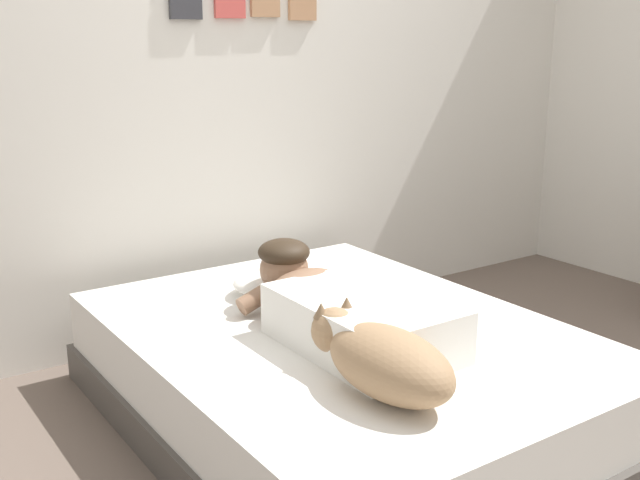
{
  "coord_description": "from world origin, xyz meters",
  "views": [
    {
      "loc": [
        -1.79,
        -1.82,
        1.39
      ],
      "look_at": [
        -0.15,
        0.56,
        0.62
      ],
      "focal_mm": 42.95,
      "sensor_mm": 36.0,
      "label": 1
    }
  ],
  "objects_px": {
    "bed": "(342,376)",
    "cell_phone": "(389,378)",
    "person_lying": "(339,307)",
    "dog": "(382,359)",
    "pillow": "(291,277)",
    "coffee_cup": "(300,282)"
  },
  "relations": [
    {
      "from": "bed",
      "to": "cell_phone",
      "type": "xyz_separation_m",
      "value": [
        -0.14,
        -0.43,
        0.19
      ]
    },
    {
      "from": "person_lying",
      "to": "dog",
      "type": "bearing_deg",
      "value": -109.61
    },
    {
      "from": "cell_phone",
      "to": "person_lying",
      "type": "bearing_deg",
      "value": 77.58
    },
    {
      "from": "dog",
      "to": "cell_phone",
      "type": "relative_size",
      "value": 4.11
    },
    {
      "from": "pillow",
      "to": "coffee_cup",
      "type": "distance_m",
      "value": 0.04
    },
    {
      "from": "pillow",
      "to": "person_lying",
      "type": "bearing_deg",
      "value": -104.13
    },
    {
      "from": "bed",
      "to": "cell_phone",
      "type": "bearing_deg",
      "value": -107.64
    },
    {
      "from": "dog",
      "to": "coffee_cup",
      "type": "height_order",
      "value": "dog"
    },
    {
      "from": "pillow",
      "to": "dog",
      "type": "xyz_separation_m",
      "value": [
        -0.28,
        -0.95,
        0.05
      ]
    },
    {
      "from": "cell_phone",
      "to": "coffee_cup",
      "type": "bearing_deg",
      "value": 74.57
    },
    {
      "from": "dog",
      "to": "coffee_cup",
      "type": "bearing_deg",
      "value": 71.41
    },
    {
      "from": "pillow",
      "to": "coffee_cup",
      "type": "bearing_deg",
      "value": -45.26
    },
    {
      "from": "person_lying",
      "to": "coffee_cup",
      "type": "bearing_deg",
      "value": 72.31
    },
    {
      "from": "pillow",
      "to": "person_lying",
      "type": "relative_size",
      "value": 0.57
    },
    {
      "from": "person_lying",
      "to": "dog",
      "type": "xyz_separation_m",
      "value": [
        -0.15,
        -0.43,
        -0.0
      ]
    },
    {
      "from": "bed",
      "to": "person_lying",
      "type": "bearing_deg",
      "value": -137.45
    },
    {
      "from": "pillow",
      "to": "person_lying",
      "type": "xyz_separation_m",
      "value": [
        -0.13,
        -0.52,
        0.05
      ]
    },
    {
      "from": "pillow",
      "to": "dog",
      "type": "distance_m",
      "value": 0.99
    },
    {
      "from": "pillow",
      "to": "cell_phone",
      "type": "xyz_separation_m",
      "value": [
        -0.21,
        -0.89,
        -0.05
      ]
    },
    {
      "from": "pillow",
      "to": "cell_phone",
      "type": "distance_m",
      "value": 0.92
    },
    {
      "from": "bed",
      "to": "coffee_cup",
      "type": "height_order",
      "value": "coffee_cup"
    },
    {
      "from": "pillow",
      "to": "dog",
      "type": "bearing_deg",
      "value": -106.66
    }
  ]
}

